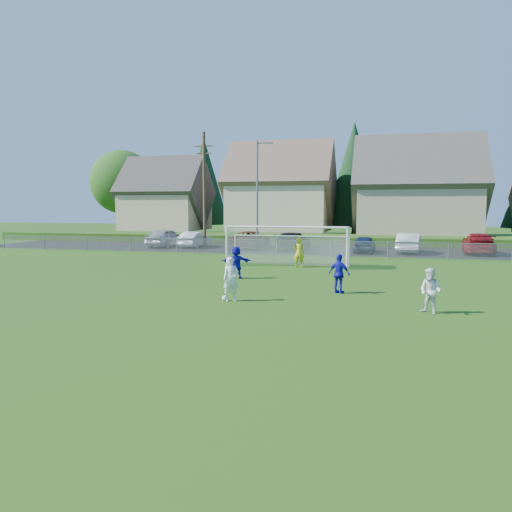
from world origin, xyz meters
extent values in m
plane|color=#193D0C|center=(0.00, 0.00, 0.00)|extent=(160.00, 160.00, 0.00)
plane|color=black|center=(0.00, 27.50, 0.01)|extent=(60.00, 60.00, 0.00)
cube|color=#1E420F|center=(0.00, 35.00, 0.40)|extent=(70.00, 6.00, 0.80)
sphere|color=white|center=(-0.28, 4.18, 0.11)|extent=(0.22, 0.22, 0.22)
imported|color=white|center=(-0.04, 4.24, 0.86)|extent=(0.75, 0.69, 1.73)
imported|color=white|center=(7.28, 3.75, 0.79)|extent=(0.97, 0.94, 1.58)
imported|color=#1312AD|center=(3.89, 7.04, 0.83)|extent=(1.06, 0.78, 1.67)
imported|color=#1312AD|center=(-1.58, 10.08, 0.83)|extent=(1.62, 0.91, 1.66)
imported|color=gold|center=(0.76, 15.50, 0.90)|extent=(0.68, 0.46, 1.79)
imported|color=#9EA0A5|center=(-13.34, 27.38, 0.82)|extent=(2.42, 5.01, 1.65)
imported|color=silver|center=(-10.60, 27.55, 0.71)|extent=(1.78, 4.38, 1.41)
imported|color=#54090E|center=(-5.52, 27.51, 0.76)|extent=(2.66, 5.52, 1.52)
imported|color=black|center=(-1.69, 26.99, 0.75)|extent=(2.57, 5.32, 1.49)
imported|color=#142348|center=(4.23, 26.24, 0.68)|extent=(1.73, 4.02, 1.35)
imported|color=silver|center=(7.65, 26.79, 0.79)|extent=(2.26, 4.97, 1.58)
imported|color=maroon|center=(12.79, 27.29, 0.80)|extent=(2.81, 5.74, 1.61)
cylinder|color=white|center=(-3.65, 15.00, 1.22)|extent=(0.12, 0.12, 2.44)
cylinder|color=white|center=(3.65, 15.00, 1.22)|extent=(0.12, 0.12, 2.44)
cylinder|color=white|center=(0.00, 15.00, 2.44)|extent=(7.30, 0.12, 0.12)
cylinder|color=white|center=(-3.65, 16.80, 0.90)|extent=(0.08, 0.08, 1.80)
cylinder|color=white|center=(3.65, 16.80, 0.90)|extent=(0.08, 0.08, 1.80)
cylinder|color=white|center=(0.00, 16.80, 1.80)|extent=(7.30, 0.08, 0.08)
cube|color=silver|center=(0.00, 16.80, 0.90)|extent=(7.30, 0.02, 1.80)
cube|color=silver|center=(-3.65, 15.90, 1.22)|extent=(0.02, 1.80, 2.44)
cube|color=silver|center=(3.65, 15.90, 1.22)|extent=(0.02, 1.80, 2.44)
cube|color=silver|center=(0.00, 15.90, 2.44)|extent=(7.30, 1.80, 0.02)
cube|color=gray|center=(0.00, 22.00, 1.18)|extent=(52.00, 0.03, 0.03)
cube|color=gray|center=(0.00, 22.00, 0.60)|extent=(52.00, 0.02, 1.14)
cylinder|color=gray|center=(-26.00, 22.00, 0.60)|extent=(0.06, 0.06, 1.20)
cylinder|color=gray|center=(0.00, 22.00, 0.60)|extent=(0.06, 0.06, 1.20)
cylinder|color=slate|center=(-4.50, 26.00, 4.50)|extent=(0.18, 0.18, 9.00)
cylinder|color=slate|center=(-4.00, 26.00, 8.80)|extent=(1.20, 0.12, 0.12)
cube|color=slate|center=(-3.40, 26.00, 8.75)|extent=(0.36, 0.18, 0.12)
cylinder|color=#473321|center=(-9.50, 27.00, 5.00)|extent=(0.26, 0.26, 10.00)
cube|color=#473321|center=(-9.50, 27.00, 8.80)|extent=(1.60, 0.10, 0.10)
cube|color=#473321|center=(-9.50, 27.00, 8.20)|extent=(1.30, 0.10, 0.10)
cube|color=tan|center=(-20.00, 42.00, 3.05)|extent=(9.00, 8.00, 4.50)
pyramid|color=#423D38|center=(-20.00, 42.00, 9.71)|extent=(9.90, 8.80, 4.41)
cube|color=#C6B58E|center=(-6.00, 43.00, 3.55)|extent=(11.00, 9.00, 5.50)
pyramid|color=brown|center=(-6.00, 43.00, 11.26)|extent=(12.10, 9.90, 4.96)
cube|color=tan|center=(9.00, 42.00, 3.30)|extent=(12.00, 10.00, 5.00)
pyramid|color=#4C473F|center=(9.00, 42.00, 11.32)|extent=(13.20, 11.00, 5.52)
cylinder|color=#382616|center=(-28.00, 46.00, 1.98)|extent=(0.36, 0.36, 3.96)
sphere|color=#2B5B19|center=(-28.00, 46.00, 6.82)|extent=(8.36, 8.36, 8.36)
cylinder|color=#382616|center=(-18.00, 50.00, 0.60)|extent=(0.30, 0.30, 1.20)
cone|color=#143819|center=(-18.00, 50.00, 7.05)|extent=(6.76, 6.76, 11.70)
cylinder|color=#382616|center=(-8.00, 51.00, 0.60)|extent=(0.30, 0.30, 1.20)
cone|color=#143819|center=(-8.00, 51.00, 6.60)|extent=(6.24, 6.24, 10.80)
cylinder|color=#382616|center=(2.00, 48.00, 0.60)|extent=(0.30, 0.30, 1.20)
cone|color=#143819|center=(2.00, 48.00, 7.50)|extent=(7.28, 7.28, 12.60)
cylinder|color=#382616|center=(12.00, 50.00, 1.98)|extent=(0.36, 0.36, 3.96)
sphere|color=#2B5B19|center=(12.00, 50.00, 6.82)|extent=(8.36, 8.36, 8.36)
camera|label=1|loc=(5.66, -14.10, 3.71)|focal=35.00mm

